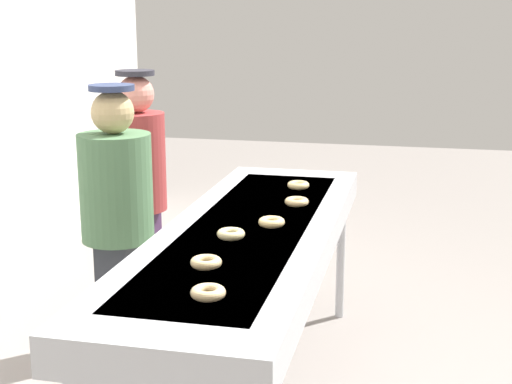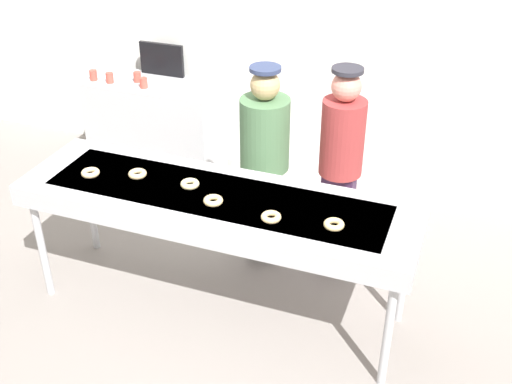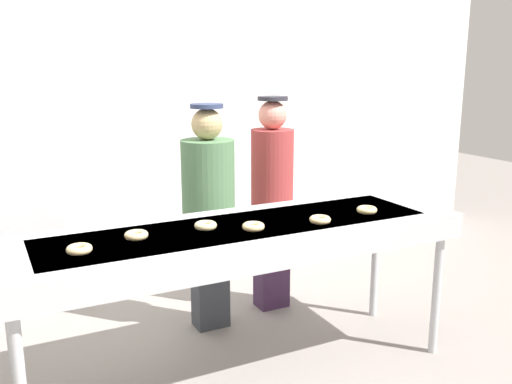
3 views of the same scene
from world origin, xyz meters
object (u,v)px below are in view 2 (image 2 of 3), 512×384
Objects in this scene: plain_donut_3 at (213,201)px; worker_baker at (341,161)px; prep_counter at (156,126)px; paper_cup_0 at (110,78)px; paper_cup_2 at (137,77)px; paper_cup_3 at (144,83)px; plain_donut_1 at (90,173)px; worker_assistant at (265,153)px; fryer_conveyor at (216,204)px; plain_donut_5 at (271,217)px; paper_cup_1 at (93,75)px; menu_display at (162,59)px; plain_donut_2 at (190,184)px; plain_donut_4 at (137,174)px; plain_donut_0 at (334,224)px.

worker_baker is (0.63, 0.93, -0.06)m from plain_donut_3.
paper_cup_0 is at bearing -159.37° from prep_counter.
paper_cup_2 and paper_cup_3 have the same top height.
worker_baker is 2.42m from paper_cup_2.
paper_cup_2 is at bearing 109.87° from plain_donut_1.
plain_donut_3 is 0.83m from worker_assistant.
plain_donut_1 is 1.92m from paper_cup_2.
plain_donut_5 reaches higher than fryer_conveyor.
plain_donut_1 is 0.08× the size of worker_baker.
paper_cup_1 is at bearing 179.36° from paper_cup_3.
prep_counter is at bearing 128.25° from plain_donut_3.
plain_donut_2 is at bearing -57.67° from menu_display.
plain_donut_3 is 1.30× the size of paper_cup_3.
fryer_conveyor is 0.15m from plain_donut_3.
worker_baker is 0.58m from worker_assistant.
fryer_conveyor is 2.35m from paper_cup_2.
paper_cup_2 is (-1.61, 1.84, -0.02)m from plain_donut_3.
menu_display reaches higher than plain_donut_1.
worker_baker is 16.65× the size of paper_cup_2.
paper_cup_3 is at bearing -90.85° from menu_display.
fryer_conveyor is 2.47m from menu_display.
worker_baker reaches higher than paper_cup_0.
prep_counter is 0.65m from paper_cup_0.
paper_cup_3 is (-0.84, 1.58, -0.02)m from plain_donut_4.
worker_baker is at bearing 42.51° from plain_donut_2.
worker_assistant is (0.70, 0.69, -0.04)m from plain_donut_4.
plain_donut_1 is at bearing 43.40° from worker_baker.
prep_counter is (-0.51, 1.83, -0.53)m from plain_donut_1.
paper_cup_1 is (-2.46, 1.78, -0.02)m from plain_donut_5.
paper_cup_0 is at bearing -154.54° from paper_cup_2.
worker_assistant is at bearing -23.26° from paper_cup_1.
plain_donut_4 is at bearing -66.99° from menu_display.
menu_display reaches higher than prep_counter.
paper_cup_2 reaches higher than plain_donut_5.
prep_counter is (-1.44, 1.76, -0.43)m from fryer_conveyor.
menu_display reaches higher than plain_donut_0.
paper_cup_2 is at bearing 139.12° from paper_cup_3.
paper_cup_3 reaches higher than plain_donut_4.
paper_cup_1 is at bearing 138.56° from plain_donut_2.
plain_donut_0 is 1.12m from worker_assistant.
plain_donut_2 is at bearing 56.47° from worker_baker.
paper_cup_1 is 0.56m from paper_cup_3.
worker_assistant is at bearing -25.16° from paper_cup_0.
plain_donut_0 is 1.06m from plain_donut_2.
plain_donut_0 is at bearing 121.26° from worker_assistant.
worker_assistant is (1.02, 0.79, -0.04)m from plain_donut_1.
paper_cup_2 is at bearing 137.06° from plain_donut_5.
paper_cup_3 is (-1.45, 1.62, 0.08)m from fryer_conveyor.
paper_cup_0 is 0.37m from paper_cup_3.
plain_donut_2 is 2.19m from prep_counter.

